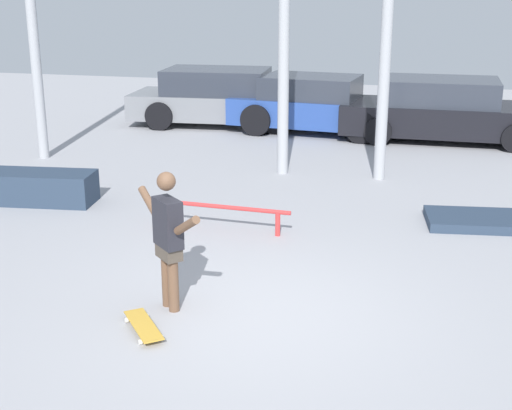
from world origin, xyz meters
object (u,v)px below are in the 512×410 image
skateboarder (168,234)px  skateboard (143,326)px  grind_box (4,186)px  parked_car_grey (222,98)px  grind_rail (221,210)px  parked_car_black (444,111)px  parked_car_blue (315,105)px

skateboarder → skateboard: skateboarder is taller
grind_box → parked_car_grey: 7.18m
skateboarder → grind_rail: (-0.20, 2.58, -0.56)m
parked_car_black → parked_car_blue: bearing=177.5°
grind_box → parked_car_black: parked_car_black is taller
skateboard → parked_car_black: 10.61m
grind_rail → parked_car_blue: parked_car_blue is taller
grind_rail → skateboard: bearing=-87.8°
skateboarder → parked_car_grey: size_ratio=0.33×
skateboard → parked_car_black: bearing=125.2°
grind_rail → grind_box: bearing=172.5°
grind_box → parked_car_black: size_ratio=0.65×
parked_car_grey → skateboard: bearing=-81.9°
parked_car_blue → parked_car_black: parked_car_black is taller
skateboard → parked_car_grey: bearing=153.7°
grind_rail → parked_car_black: 7.67m
skateboarder → grind_rail: size_ratio=0.75×
skateboard → grind_box: grind_box is taller
skateboarder → grind_rail: 2.64m
skateboarder → skateboard: 0.98m
skateboarder → parked_car_blue: bearing=133.7°
skateboard → parked_car_black: (2.95, 10.18, 0.59)m
grind_box → skateboard: bearing=-43.1°
skateboard → parked_car_grey: 10.92m
skateboard → grind_rail: size_ratio=0.36×
grind_box → parked_car_grey: size_ratio=0.64×
grind_rail → skateboarder: bearing=-85.6°
grind_rail → parked_car_blue: (0.15, 7.15, 0.35)m
grind_rail → parked_car_blue: 7.16m
parked_car_black → skateboard: bearing=-106.1°
grind_box → parked_car_black: 9.47m
skateboard → grind_box: 5.36m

